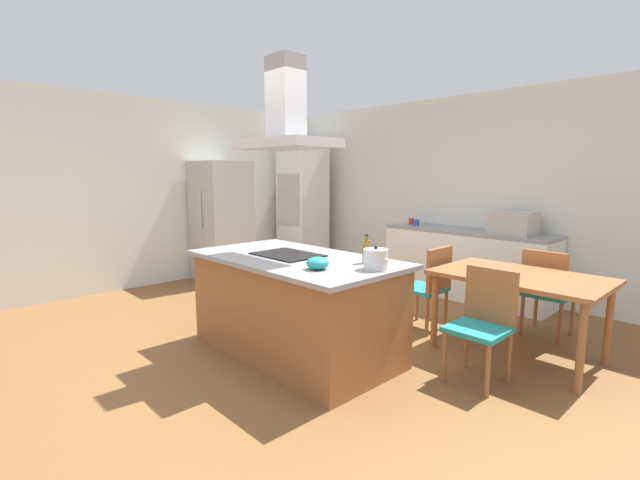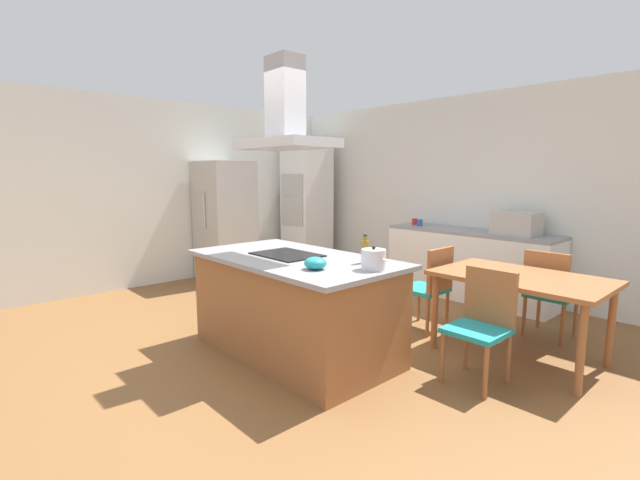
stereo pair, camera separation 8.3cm
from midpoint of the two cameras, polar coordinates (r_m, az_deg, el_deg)
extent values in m
plane|color=brown|center=(5.23, 10.23, -9.78)|extent=(16.00, 16.00, 0.00)
cube|color=silver|center=(6.46, 20.07, 5.52)|extent=(7.20, 0.10, 2.70)
cube|color=silver|center=(7.32, -14.17, 6.07)|extent=(0.10, 8.80, 2.70)
cube|color=#995B33|center=(4.06, -2.73, -8.70)|extent=(1.88, 0.98, 0.86)
cube|color=gray|center=(3.95, -2.77, -2.45)|extent=(1.98, 1.08, 0.04)
cube|color=black|center=(4.02, -3.71, -1.88)|extent=(0.60, 0.44, 0.01)
cylinder|color=silver|center=(3.43, 7.63, -2.50)|extent=(0.19, 0.19, 0.16)
sphere|color=black|center=(3.42, 7.66, -1.00)|extent=(0.03, 0.03, 0.03)
cone|color=silver|center=(3.36, 9.13, -2.64)|extent=(0.06, 0.03, 0.04)
cylinder|color=olive|center=(3.67, 6.46, -1.53)|extent=(0.06, 0.06, 0.19)
cylinder|color=olive|center=(3.65, 6.49, 0.21)|extent=(0.03, 0.03, 0.04)
cylinder|color=black|center=(3.65, 6.49, 0.60)|extent=(0.03, 0.03, 0.01)
ellipsoid|color=teal|center=(3.42, 0.09, -3.00)|extent=(0.18, 0.18, 0.10)
cube|color=white|center=(6.19, 19.07, -3.14)|extent=(2.21, 0.62, 0.86)
cube|color=gray|center=(6.12, 19.28, 0.99)|extent=(2.21, 0.62, 0.04)
cube|color=#B2AFAA|center=(5.85, 24.40, 1.96)|extent=(0.50, 0.38, 0.28)
cylinder|color=red|center=(6.58, 12.46, 2.35)|extent=(0.08, 0.08, 0.09)
cylinder|color=#2D56B2|center=(6.44, 13.12, 2.20)|extent=(0.08, 0.08, 0.09)
cube|color=white|center=(7.82, -1.42, 4.64)|extent=(0.70, 0.64, 2.20)
cube|color=#B2AFAA|center=(7.59, -3.33, 7.15)|extent=(0.56, 0.02, 0.36)
cube|color=#B2AFAA|center=(7.62, -3.31, 3.77)|extent=(0.56, 0.02, 0.48)
cube|color=#B2AFAA|center=(6.97, -11.84, 2.41)|extent=(0.80, 0.70, 1.82)
cylinder|color=beige|center=(6.72, -14.38, 3.74)|extent=(0.02, 0.02, 0.55)
cube|color=#995B33|center=(4.29, 25.05, -4.43)|extent=(1.40, 0.90, 0.04)
cylinder|color=#995B33|center=(4.33, 15.14, -8.91)|extent=(0.06, 0.06, 0.71)
cylinder|color=#995B33|center=(3.86, 31.20, -12.07)|extent=(0.06, 0.06, 0.71)
cylinder|color=#995B33|center=(4.95, 19.78, -6.92)|extent=(0.06, 0.06, 0.71)
cylinder|color=#995B33|center=(4.54, 33.90, -9.28)|extent=(0.06, 0.06, 0.71)
cube|color=teal|center=(5.04, 28.14, -6.29)|extent=(0.42, 0.42, 0.04)
cube|color=#995B33|center=(4.81, 27.58, -3.98)|extent=(0.42, 0.04, 0.44)
cylinder|color=#995B33|center=(5.32, 26.79, -7.97)|extent=(0.04, 0.04, 0.41)
cylinder|color=#995B33|center=(5.21, 30.52, -8.57)|extent=(0.04, 0.04, 0.41)
cylinder|color=#995B33|center=(5.00, 25.30, -8.90)|extent=(0.04, 0.04, 0.41)
cylinder|color=#995B33|center=(4.88, 29.25, -9.58)|extent=(0.04, 0.04, 0.41)
cube|color=teal|center=(4.81, 13.73, -6.18)|extent=(0.42, 0.42, 0.04)
cube|color=#995B33|center=(4.66, 15.77, -3.71)|extent=(0.04, 0.42, 0.44)
cylinder|color=#995B33|center=(4.83, 10.63, -8.80)|extent=(0.04, 0.04, 0.41)
cylinder|color=#995B33|center=(5.11, 13.08, -7.90)|extent=(0.04, 0.04, 0.41)
cylinder|color=#995B33|center=(4.63, 14.24, -9.67)|extent=(0.04, 0.04, 0.41)
cylinder|color=#995B33|center=(4.93, 16.57, -8.66)|extent=(0.04, 0.04, 0.41)
cube|color=teal|center=(3.71, 20.19, -10.93)|extent=(0.42, 0.42, 0.04)
cube|color=#995B33|center=(3.80, 21.71, -6.75)|extent=(0.42, 0.04, 0.44)
cylinder|color=#995B33|center=(3.56, 21.27, -15.68)|extent=(0.04, 0.04, 0.41)
cylinder|color=#995B33|center=(3.72, 16.15, -14.38)|extent=(0.04, 0.04, 0.41)
cylinder|color=#995B33|center=(3.87, 23.72, -13.87)|extent=(0.04, 0.04, 0.41)
cylinder|color=#995B33|center=(4.01, 18.91, -12.78)|extent=(0.04, 0.04, 0.41)
cube|color=#ADADB2|center=(3.96, -3.85, 12.25)|extent=(0.90, 0.55, 0.08)
cube|color=#ADADB2|center=(4.01, -3.91, 17.82)|extent=(0.28, 0.24, 0.70)
camera|label=1|loc=(0.04, -89.44, 0.08)|focal=24.78mm
camera|label=2|loc=(0.04, 90.56, -0.08)|focal=24.78mm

